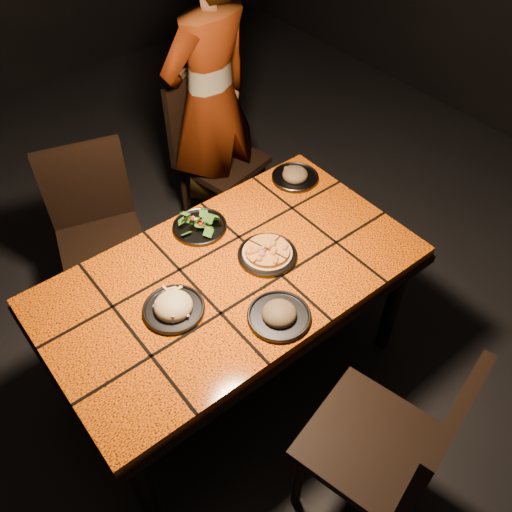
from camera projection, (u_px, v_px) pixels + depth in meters
room_shell at (223, 119)px, 1.76m from camera, size 6.04×7.04×3.08m
dining_table at (231, 285)px, 2.36m from camera, size 1.62×0.92×0.75m
chair_near at (398, 448)px, 1.94m from camera, size 0.56×0.56×1.02m
chair_far_left at (96, 222)px, 2.82m from camera, size 0.54×0.54×0.95m
chair_far_right at (210, 145)px, 3.29m from camera, size 0.52×0.52×0.97m
diner at (211, 102)px, 3.04m from camera, size 0.69×0.51×1.73m
plate_pizza at (267, 253)px, 2.36m from camera, size 0.27×0.27×0.04m
plate_pasta at (174, 307)px, 2.15m from camera, size 0.25×0.25×0.08m
plate_salad at (199, 224)px, 2.47m from camera, size 0.25×0.25×0.07m
plate_mushroom_a at (279, 314)px, 2.12m from camera, size 0.25×0.25×0.08m
plate_mushroom_b at (295, 175)px, 2.73m from camera, size 0.24×0.24×0.08m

